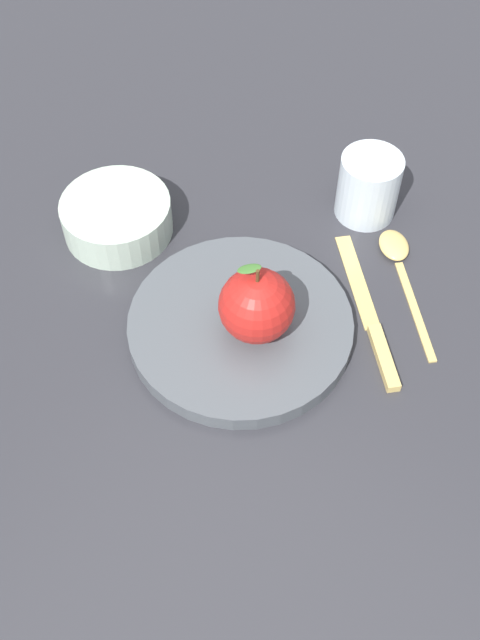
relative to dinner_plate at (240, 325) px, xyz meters
The scene contains 7 objects.
ground_plane 0.02m from the dinner_plate, 91.76° to the right, with size 2.40×2.40×0.00m, color #2D2D33.
dinner_plate is the anchor object (origin of this frame).
apple 0.05m from the dinner_plate, behind, with size 0.08×0.08×0.09m.
side_bowl 0.21m from the dinner_plate, ahead, with size 0.13×0.13×0.04m.
cup 0.24m from the dinner_plate, 92.72° to the right, with size 0.07×0.07×0.08m.
knife 0.14m from the dinner_plate, 138.85° to the right, with size 0.17×0.16×0.01m.
spoon 0.21m from the dinner_plate, 114.83° to the right, with size 0.15×0.15×0.01m.
Camera 1 is at (-0.29, 0.39, 0.66)m, focal length 42.24 mm.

